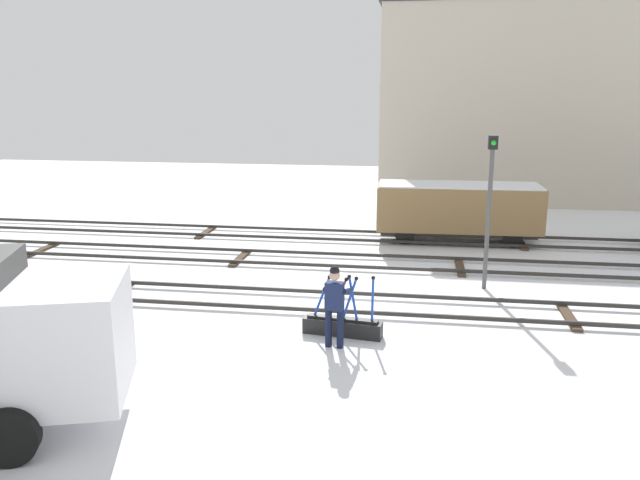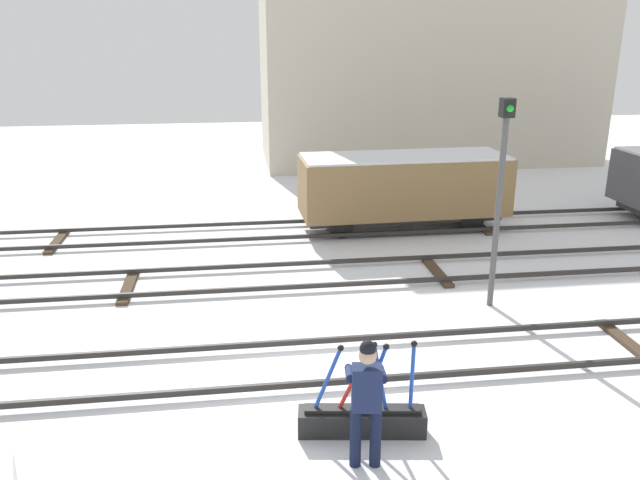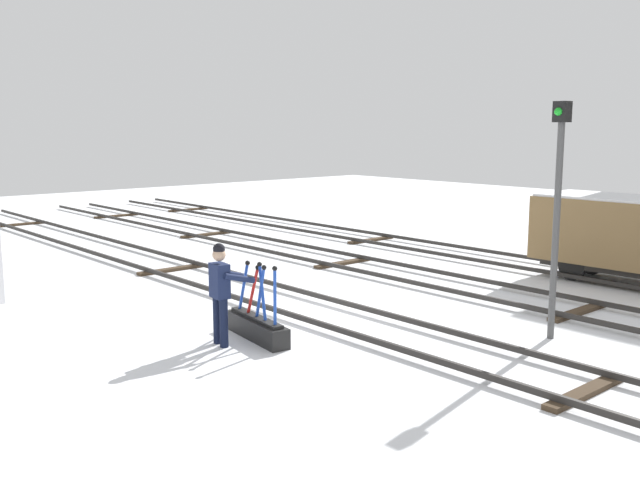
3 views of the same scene
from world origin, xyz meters
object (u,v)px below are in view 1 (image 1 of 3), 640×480
Objects in this scene: switch_lever_frame at (343,324)px; signal_post at (490,198)px; freight_car_mid_siding at (458,209)px; rail_worker at (335,301)px.

signal_post is (3.50, 4.01, 2.31)m from switch_lever_frame.
signal_post is at bearing -86.80° from freight_car_mid_siding.
signal_post is 0.73× the size of freight_car_mid_siding.
freight_car_mid_siding reaches higher than rail_worker.
signal_post is (3.60, 4.68, 1.53)m from rail_worker.
signal_post is at bearing 56.81° from switch_lever_frame.
switch_lever_frame is at bearing -109.48° from freight_car_mid_siding.
rail_worker reaches higher than switch_lever_frame.
signal_post is 5.61m from freight_car_mid_siding.
switch_lever_frame is at bearing -131.09° from signal_post.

